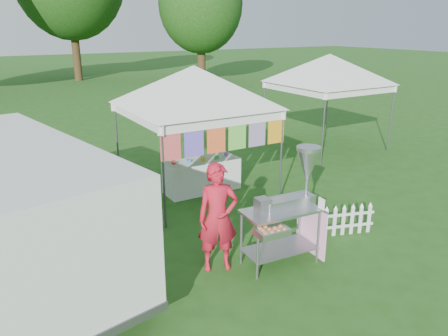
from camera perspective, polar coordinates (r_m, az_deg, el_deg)
ground at (r=7.92m, az=8.31°, el=-11.05°), size 120.00×120.00×0.00m
canopy_main at (r=9.90m, az=-3.96°, el=13.16°), size 4.24×4.24×3.45m
canopy_right at (r=14.36m, az=13.66°, el=14.26°), size 4.24×4.24×3.45m
tree_right at (r=30.93m, az=-3.09°, el=20.60°), size 5.60×5.60×8.42m
donut_cart at (r=7.25m, az=8.91°, el=-3.82°), size 1.47×0.91×1.96m
vendor at (r=7.04m, az=-0.80°, el=-6.50°), size 0.77×0.63×1.81m
cargo_van at (r=7.53m, az=-26.27°, el=-4.65°), size 3.02×5.49×2.16m
picket_fence at (r=8.72m, az=15.84°, el=-6.64°), size 1.03×0.36×0.56m
display_table at (r=10.55m, az=-2.91°, el=-0.97°), size 1.80×0.70×0.78m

